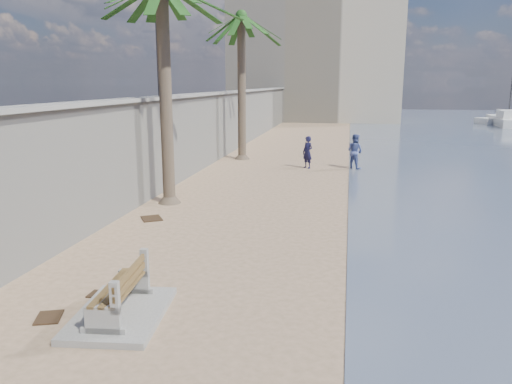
{
  "coord_description": "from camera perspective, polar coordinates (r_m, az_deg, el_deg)",
  "views": [
    {
      "loc": [
        1.92,
        -6.03,
        4.12
      ],
      "look_at": [
        -0.5,
        7.0,
        1.2
      ],
      "focal_mm": 35.0,
      "sensor_mm": 36.0,
      "label": 1
    }
  ],
  "objects": [
    {
      "name": "wall_cap",
      "position": [
        26.99,
        -4.86,
        11.17
      ],
      "size": [
        0.8,
        70.0,
        0.12
      ],
      "primitive_type": "cube",
      "color": "gray",
      "rests_on": "seawall"
    },
    {
      "name": "person_a",
      "position": [
        24.48,
        5.92,
        4.81
      ],
      "size": [
        0.78,
        0.75,
        1.8
      ],
      "primitive_type": "imported",
      "rotation": [
        0.0,
        0.0,
        -0.68
      ],
      "color": "#131233",
      "rests_on": "ground_plane"
    },
    {
      "name": "debris_c",
      "position": [
        15.73,
        -11.84,
        -2.97
      ],
      "size": [
        0.87,
        0.91,
        0.03
      ],
      "primitive_type": "cube",
      "rotation": [
        0.0,
        0.0,
        5.28
      ],
      "color": "#382616",
      "rests_on": "ground_plane"
    },
    {
      "name": "ground_plane",
      "position": [
        7.55,
        -6.41,
        -20.73
      ],
      "size": [
        140.0,
        140.0,
        0.0
      ],
      "primitive_type": "plane",
      "color": "#A07F62"
    },
    {
      "name": "yacht_far",
      "position": [
        55.19,
        26.82,
        7.19
      ],
      "size": [
        3.25,
        9.23,
        1.5
      ],
      "primitive_type": null,
      "rotation": [
        0.0,
        0.0,
        1.49
      ],
      "color": "silver",
      "rests_on": "bay_water"
    },
    {
      "name": "person_b",
      "position": [
        24.74,
        11.24,
        4.78
      ],
      "size": [
        1.13,
        1.09,
        1.86
      ],
      "primitive_type": "imported",
      "rotation": [
        0.0,
        0.0,
        2.51
      ],
      "color": "#465491",
      "rests_on": "ground_plane"
    },
    {
      "name": "end_building",
      "position": [
        58.23,
        6.9,
        15.18
      ],
      "size": [
        18.0,
        12.0,
        14.0
      ],
      "primitive_type": "cube",
      "color": "#B7AA93",
      "rests_on": "ground_plane"
    },
    {
      "name": "sailboat_west",
      "position": [
        58.03,
        26.85,
        7.37
      ],
      "size": [
        7.12,
        5.29,
        11.23
      ],
      "color": "silver",
      "rests_on": "bay_water"
    },
    {
      "name": "debris_b",
      "position": [
        9.9,
        -22.6,
        -13.09
      ],
      "size": [
        0.58,
        0.64,
        0.03
      ],
      "primitive_type": "cube",
      "rotation": [
        0.0,
        0.0,
        5.06
      ],
      "color": "#382616",
      "rests_on": "ground_plane"
    },
    {
      "name": "palm_back",
      "position": [
        27.33,
        -1.69,
        19.24
      ],
      "size": [
        5.0,
        5.0,
        8.38
      ],
      "color": "brown",
      "rests_on": "ground_plane"
    },
    {
      "name": "seawall",
      "position": [
        27.09,
        -4.79,
        7.37
      ],
      "size": [
        0.45,
        70.0,
        3.5
      ],
      "primitive_type": "cube",
      "color": "gray",
      "rests_on": "ground_plane"
    },
    {
      "name": "bench_far",
      "position": [
        9.37,
        -15.29,
        -11.4
      ],
      "size": [
        1.73,
        2.35,
        0.92
      ],
      "color": "gray",
      "rests_on": "ground_plane"
    },
    {
      "name": "debris_d",
      "position": [
        10.54,
        -17.4,
        -11.11
      ],
      "size": [
        0.44,
        0.35,
        0.03
      ],
      "primitive_type": "cube",
      "rotation": [
        0.0,
        0.0,
        6.27
      ],
      "color": "#382616",
      "rests_on": "ground_plane"
    },
    {
      "name": "streetlight",
      "position": [
        19.51,
        -11.32,
        19.64
      ],
      "size": [
        0.28,
        0.28,
        5.12
      ],
      "color": "#2D2D33",
      "rests_on": "wall_cap"
    }
  ]
}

